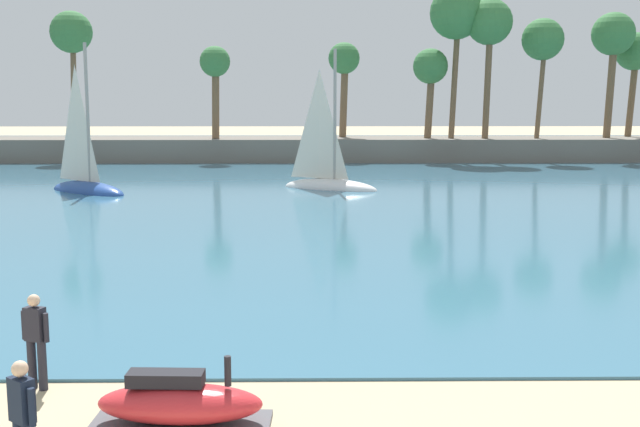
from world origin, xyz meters
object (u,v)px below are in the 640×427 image
at_px(watercraft_on_trailer, 179,406).
at_px(sailboat_near_shore, 86,178).
at_px(sailboat_toward_headland, 328,175).
at_px(person_rigging_by_gear, 23,419).
at_px(person_at_waterline, 36,339).

bearing_deg(watercraft_on_trailer, sailboat_near_shore, 108.15).
height_order(sailboat_near_shore, sailboat_toward_headland, sailboat_near_shore).
relative_size(watercraft_on_trailer, person_rigging_by_gear, 1.58).
relative_size(sailboat_near_shore, sailboat_toward_headland, 1.03).
xyz_separation_m(watercraft_on_trailer, person_rigging_by_gear, (-1.76, -1.30, 0.38)).
bearing_deg(watercraft_on_trailer, person_rigging_by_gear, -143.61).
bearing_deg(person_at_waterline, person_rigging_by_gear, -73.48).
bearing_deg(sailboat_toward_headland, watercraft_on_trailer, -95.28).
xyz_separation_m(person_at_waterline, sailboat_near_shore, (-7.00, 27.70, -0.10)).
relative_size(person_at_waterline, sailboat_toward_headland, 0.21).
height_order(person_rigging_by_gear, sailboat_toward_headland, sailboat_toward_headland).
relative_size(watercraft_on_trailer, sailboat_toward_headland, 0.33).
xyz_separation_m(person_rigging_by_gear, sailboat_toward_headland, (4.64, 32.35, -0.12)).
bearing_deg(watercraft_on_trailer, sailboat_toward_headland, 84.72).
distance_m(person_rigging_by_gear, sailboat_near_shore, 32.08).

